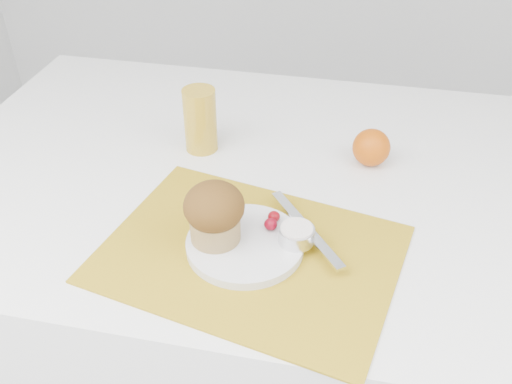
% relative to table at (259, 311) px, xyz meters
% --- Properties ---
extents(table, '(1.20, 0.80, 0.75)m').
position_rel_table_xyz_m(table, '(0.00, 0.00, 0.00)').
color(table, white).
rests_on(table, ground).
extents(placemat, '(0.48, 0.39, 0.00)m').
position_rel_table_xyz_m(placemat, '(0.03, -0.22, 0.38)').
color(placemat, '#AB8617').
rests_on(placemat, table).
extents(plate, '(0.22, 0.22, 0.01)m').
position_rel_table_xyz_m(plate, '(0.02, -0.21, 0.39)').
color(plate, silver).
rests_on(plate, placemat).
extents(ramekin, '(0.07, 0.07, 0.02)m').
position_rel_table_xyz_m(ramekin, '(0.09, -0.19, 0.40)').
color(ramekin, silver).
rests_on(ramekin, plate).
extents(cream, '(0.05, 0.05, 0.01)m').
position_rel_table_xyz_m(cream, '(0.09, -0.19, 0.42)').
color(cream, silver).
rests_on(cream, ramekin).
extents(raspberry_near, '(0.02, 0.02, 0.02)m').
position_rel_table_xyz_m(raspberry_near, '(0.05, -0.15, 0.40)').
color(raspberry_near, '#520207').
rests_on(raspberry_near, plate).
extents(raspberry_far, '(0.02, 0.02, 0.02)m').
position_rel_table_xyz_m(raspberry_far, '(0.05, -0.17, 0.40)').
color(raspberry_far, '#53020D').
rests_on(raspberry_far, plate).
extents(butter_knife, '(0.13, 0.17, 0.00)m').
position_rel_table_xyz_m(butter_knife, '(0.11, -0.16, 0.40)').
color(butter_knife, silver).
rests_on(butter_knife, plate).
extents(orange, '(0.07, 0.07, 0.07)m').
position_rel_table_xyz_m(orange, '(0.19, 0.07, 0.41)').
color(orange, '#C25006').
rests_on(orange, table).
extents(juice_glass, '(0.08, 0.08, 0.12)m').
position_rel_table_xyz_m(juice_glass, '(-0.12, 0.05, 0.44)').
color(juice_glass, gold).
rests_on(juice_glass, table).
extents(muffin, '(0.09, 0.09, 0.10)m').
position_rel_table_xyz_m(muffin, '(-0.03, -0.21, 0.44)').
color(muffin, '#A4854F').
rests_on(muffin, plate).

